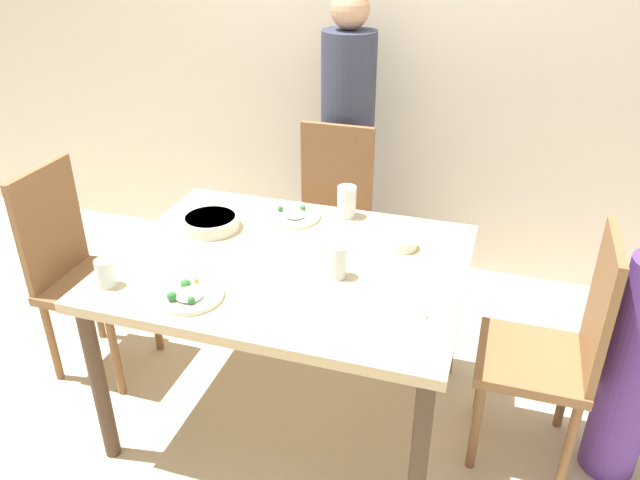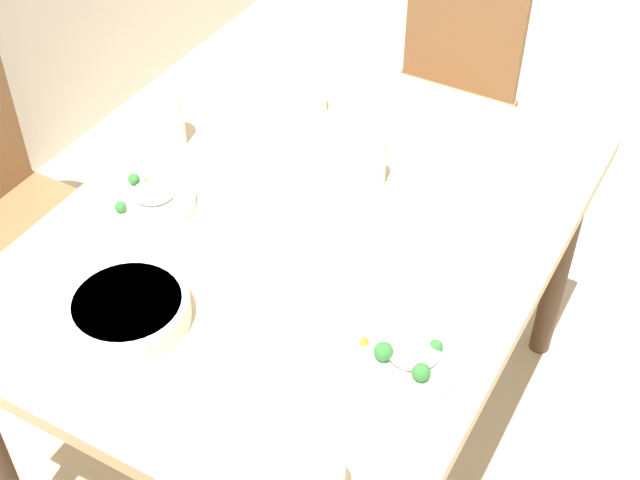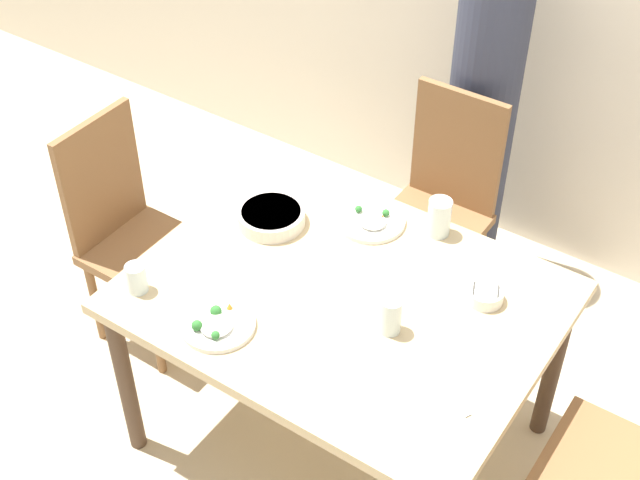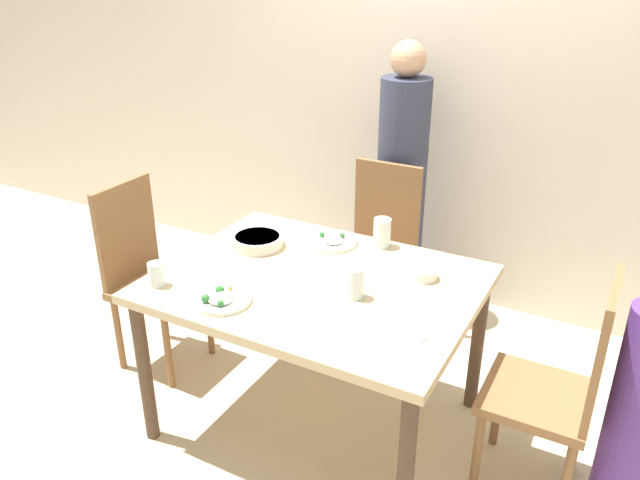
# 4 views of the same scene
# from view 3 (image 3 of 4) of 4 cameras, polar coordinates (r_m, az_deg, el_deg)

# --- Properties ---
(ground_plane) EXTENTS (10.00, 10.00, 0.00)m
(ground_plane) POSITION_cam_3_polar(r_m,az_deg,el_deg) (3.42, 1.27, -12.36)
(ground_plane) COLOR beige
(dining_table) EXTENTS (1.32, 1.02, 0.74)m
(dining_table) POSITION_cam_3_polar(r_m,az_deg,el_deg) (2.92, 1.46, -4.51)
(dining_table) COLOR tan
(dining_table) RESTS_ON ground_plane
(chair_adult_spot) EXTENTS (0.40, 0.40, 0.97)m
(chair_adult_spot) POSITION_cam_3_polar(r_m,az_deg,el_deg) (3.62, 7.68, 2.42)
(chair_adult_spot) COLOR brown
(chair_adult_spot) RESTS_ON ground_plane
(chair_empty_left) EXTENTS (0.40, 0.40, 0.97)m
(chair_empty_left) POSITION_cam_3_polar(r_m,az_deg,el_deg) (3.53, -12.10, 0.70)
(chair_empty_left) COLOR brown
(chair_empty_left) RESTS_ON ground_plane
(person_adult) EXTENTS (0.28, 0.28, 1.59)m
(person_adult) POSITION_cam_3_polar(r_m,az_deg,el_deg) (3.71, 10.24, 7.62)
(person_adult) COLOR #33384C
(person_adult) RESTS_ON ground_plane
(bowl_curry) EXTENTS (0.24, 0.24, 0.05)m
(bowl_curry) POSITION_cam_3_polar(r_m,az_deg,el_deg) (3.11, -3.14, 1.52)
(bowl_curry) COLOR silver
(bowl_curry) RESTS_ON dining_table
(plate_rice_adult) EXTENTS (0.24, 0.24, 0.05)m
(plate_rice_adult) POSITION_cam_3_polar(r_m,az_deg,el_deg) (3.12, 3.29, 1.27)
(plate_rice_adult) COLOR white
(plate_rice_adult) RESTS_ON dining_table
(plate_rice_child) EXTENTS (0.23, 0.23, 0.05)m
(plate_rice_child) POSITION_cam_3_polar(r_m,az_deg,el_deg) (2.76, -6.60, -5.38)
(plate_rice_child) COLOR white
(plate_rice_child) RESTS_ON dining_table
(bowl_rice_small) EXTENTS (0.12, 0.12, 0.05)m
(bowl_rice_small) POSITION_cam_3_polar(r_m,az_deg,el_deg) (2.87, 10.54, -3.47)
(bowl_rice_small) COLOR white
(bowl_rice_small) RESTS_ON dining_table
(glass_water_tall) EXTENTS (0.07, 0.07, 0.10)m
(glass_water_tall) POSITION_cam_3_polar(r_m,az_deg,el_deg) (2.90, -11.66, -2.41)
(glass_water_tall) COLOR silver
(glass_water_tall) RESTS_ON dining_table
(glass_water_short) EXTENTS (0.08, 0.08, 0.14)m
(glass_water_short) POSITION_cam_3_polar(r_m,az_deg,el_deg) (3.07, 7.64, 1.45)
(glass_water_short) COLOR silver
(glass_water_short) RESTS_ON dining_table
(glass_water_center) EXTENTS (0.07, 0.07, 0.13)m
(glass_water_center) POSITION_cam_3_polar(r_m,az_deg,el_deg) (2.71, 4.55, -4.84)
(glass_water_center) COLOR silver
(glass_water_center) RESTS_ON dining_table
(fork_steel) EXTENTS (0.17, 0.10, 0.01)m
(fork_steel) POSITION_cam_3_polar(r_m,az_deg,el_deg) (2.60, 8.29, -9.73)
(fork_steel) COLOR silver
(fork_steel) RESTS_ON dining_table
(spoon_steel) EXTENTS (0.17, 0.10, 0.01)m
(spoon_steel) POSITION_cam_3_polar(r_m,az_deg,el_deg) (2.89, 3.36, -2.90)
(spoon_steel) COLOR silver
(spoon_steel) RESTS_ON dining_table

